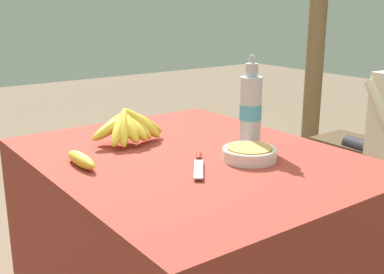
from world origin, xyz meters
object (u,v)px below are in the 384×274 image
banana_bunch_ripe (129,126)px  knife (199,162)px  serving_bowl (249,153)px  loose_banana_front (81,160)px  water_bottle (250,110)px

banana_bunch_ripe → knife: banana_bunch_ripe is taller
serving_bowl → loose_banana_front: serving_bowl is taller
knife → loose_banana_front: bearing=-87.7°
banana_bunch_ripe → loose_banana_front: banana_bunch_ripe is taller
serving_bowl → water_bottle: (-0.12, 0.11, 0.11)m
water_bottle → knife: size_ratio=1.66×
serving_bowl → knife: bearing=-107.0°
serving_bowl → banana_bunch_ripe: bearing=-151.6°
serving_bowl → water_bottle: water_bottle is taller
banana_bunch_ripe → serving_bowl: (0.41, 0.22, -0.04)m
water_bottle → knife: bearing=-75.8°
serving_bowl → knife: 0.18m
water_bottle → knife: 0.31m
loose_banana_front → knife: loose_banana_front is taller
serving_bowl → loose_banana_front: size_ratio=1.00×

